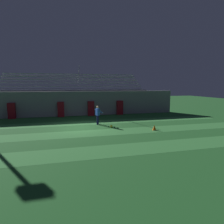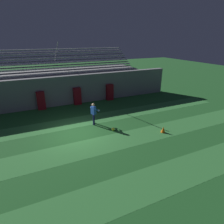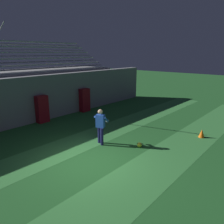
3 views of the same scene
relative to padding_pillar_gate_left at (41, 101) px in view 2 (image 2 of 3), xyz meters
name	(u,v)px [view 2 (image 2 of 3)]	position (x,y,z in m)	size (l,w,h in m)	color
ground_plane	(77,134)	(1.67, -5.95, -0.83)	(80.00, 80.00, 0.00)	#236028
turf_stripe_near	(114,196)	(1.67, -11.95, -0.82)	(28.00, 1.97, 0.01)	#38843D
turf_stripe_mid	(86,149)	(1.67, -8.01, -0.82)	(28.00, 1.97, 0.01)	#38843D
turf_stripe_far	(70,123)	(1.67, -4.06, -0.82)	(28.00, 1.97, 0.01)	#38843D
back_wall	(58,91)	(1.67, 0.55, 0.57)	(24.00, 0.60, 2.80)	gray
padding_pillar_gate_left	(41,101)	(0.00, 0.00, 0.00)	(0.70, 0.44, 1.65)	maroon
padding_pillar_gate_right	(77,96)	(3.35, 0.00, 0.00)	(0.70, 0.44, 1.65)	maroon
padding_pillar_far_right	(110,92)	(6.81, 0.00, 0.00)	(0.70, 0.44, 1.65)	maroon
bleacher_stand	(54,84)	(1.67, 3.24, 0.68)	(18.00, 4.75, 5.83)	gray
goalkeeper	(94,112)	(3.29, -4.97, 0.13)	(0.65, 0.70, 1.67)	#19194C
soccer_ball	(113,129)	(4.15, -6.56, -0.72)	(0.22, 0.22, 0.22)	yellow
traffic_cone	(163,130)	(7.19, -8.27, -0.62)	(0.30, 0.30, 0.42)	orange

